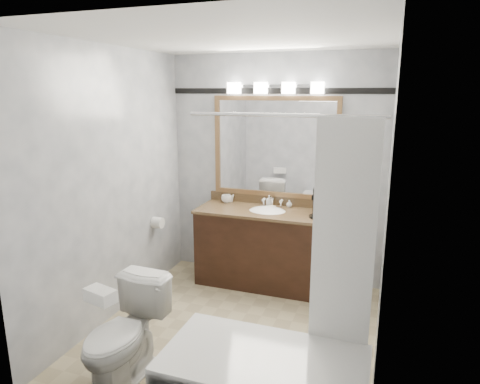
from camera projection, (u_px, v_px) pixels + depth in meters
name	position (u px, v px, depth m)	size (l,w,h in m)	color
room	(235.00, 196.00, 3.56)	(2.42, 2.62, 2.52)	tan
vanity	(267.00, 246.00, 4.68)	(1.53, 0.58, 0.97)	black
mirror	(275.00, 147.00, 4.67)	(1.40, 0.04, 1.10)	olive
vanity_light_bar	(275.00, 88.00, 4.48)	(1.02, 0.14, 0.12)	silver
accent_stripe	(276.00, 91.00, 4.55)	(2.40, 0.01, 0.06)	black
bathtub	(268.00, 379.00, 2.78)	(1.30, 0.75, 1.96)	white
tp_roll	(158.00, 223.00, 4.66)	(0.12, 0.12, 0.11)	white
toilet	(124.00, 335.00, 3.10)	(0.42, 0.74, 0.75)	white
tissue_box	(100.00, 295.00, 2.81)	(0.21, 0.12, 0.09)	white
coffee_maker	(320.00, 200.00, 4.33)	(0.17, 0.22, 0.33)	black
cup_left	(226.00, 199.00, 4.90)	(0.11, 0.11, 0.09)	white
cup_right	(230.00, 198.00, 4.94)	(0.09, 0.09, 0.08)	white
soap_bottle_a	(269.00, 200.00, 4.76)	(0.05, 0.05, 0.12)	white
soap_bottle_b	(289.00, 204.00, 4.71)	(0.06, 0.06, 0.08)	white
soap_bar	(272.00, 207.00, 4.68)	(0.08, 0.05, 0.02)	beige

